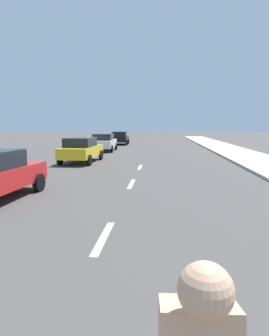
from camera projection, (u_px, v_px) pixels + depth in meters
ground_plane at (140, 168)px, 15.44m from camera, size 160.00×160.00×0.00m
sidewalk_strip at (267, 164)px, 16.69m from camera, size 3.60×80.00×0.14m
lane_stripe_3 at (104, 237)px, 5.91m from camera, size 0.16×1.80×0.01m
lane_stripe_4 at (131, 184)px, 11.30m from camera, size 0.16×1.80×0.01m
lane_stripe_5 at (140, 167)px, 15.81m from camera, size 0.16×1.80×0.01m
parked_car_yellow at (81, 149)px, 17.75m from camera, size 2.04×4.28×1.57m
parked_car_white at (104, 142)px, 25.56m from camera, size 2.13×4.41×1.57m
parked_car_black at (120, 138)px, 34.32m from camera, size 2.22×4.52×1.57m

